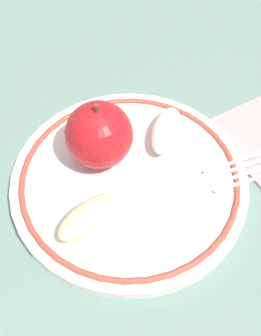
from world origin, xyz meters
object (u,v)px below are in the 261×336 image
Objects in this scene: apple_slice_front at (86,217)px; apple_slice_back at (166,130)px; plate at (130,184)px; fork at (176,193)px; apple_red_whole at (99,135)px.

apple_slice_front and apple_slice_back have the same top height.
plate is 0.05m from fork.
apple_red_whole is at bearing 115.06° from plate.
apple_red_whole reaches higher than apple_slice_back.
apple_red_whole is at bearing 127.74° from fork.
fork is (0.09, 0.00, -0.01)m from apple_slice_front.
apple_slice_back reaches higher than fork.
apple_slice_front is 0.09m from fork.
plate is at bearing -16.94° from apple_slice_back.
plate is 3.15× the size of apple_red_whole.
apple_slice_back is (0.07, 0.00, -0.02)m from apple_red_whole.
plate is at bearing -64.94° from apple_red_whole.
plate is 0.06m from apple_red_whole.
apple_slice_front is at bearing -179.99° from fork.
apple_red_whole is 0.07m from apple_slice_back.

